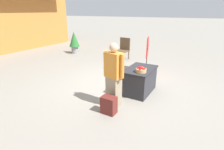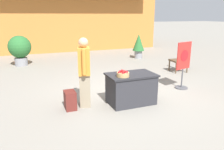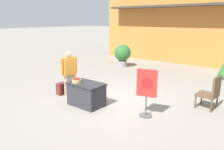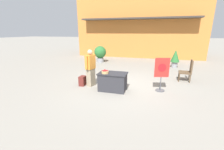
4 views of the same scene
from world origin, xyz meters
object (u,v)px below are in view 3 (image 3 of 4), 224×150
(patio_chair, at_px, (211,92))
(poster_board, at_px, (146,91))
(display_table, at_px, (86,94))
(backpack, at_px, (62,89))
(apple_basket, at_px, (77,80))
(person_visitor, at_px, (69,74))
(potted_plant_near_right, at_px, (123,54))

(patio_chair, bearing_deg, poster_board, 57.76)
(display_table, relative_size, poster_board, 0.84)
(backpack, relative_size, patio_chair, 0.41)
(backpack, bearing_deg, display_table, -7.11)
(apple_basket, bearing_deg, person_visitor, 153.82)
(apple_basket, xyz_separation_m, poster_board, (2.14, 0.58, -0.06))
(apple_basket, xyz_separation_m, potted_plant_near_right, (-2.22, 5.53, -0.06))
(person_visitor, bearing_deg, display_table, -0.00)
(poster_board, xyz_separation_m, patio_chair, (1.27, 1.64, -0.18))
(backpack, distance_m, patio_chair, 4.96)
(display_table, height_order, apple_basket, apple_basket)
(patio_chair, xyz_separation_m, potted_plant_near_right, (-5.63, 3.31, 0.18))
(poster_board, xyz_separation_m, potted_plant_near_right, (-4.37, 4.95, 0.00))
(potted_plant_near_right, bearing_deg, display_table, -65.18)
(apple_basket, bearing_deg, backpack, 165.06)
(potted_plant_near_right, bearing_deg, backpack, -78.48)
(apple_basket, height_order, person_visitor, person_visitor)
(person_visitor, height_order, potted_plant_near_right, person_visitor)
(display_table, distance_m, backpack, 1.45)
(apple_basket, xyz_separation_m, backpack, (-1.16, 0.31, -0.58))
(display_table, xyz_separation_m, person_visitor, (-1.07, 0.26, 0.44))
(poster_board, distance_m, patio_chair, 2.08)
(display_table, distance_m, apple_basket, 0.52)
(apple_basket, height_order, patio_chair, patio_chair)
(display_table, distance_m, patio_chair, 3.77)
(display_table, distance_m, person_visitor, 1.18)
(apple_basket, relative_size, patio_chair, 0.27)
(backpack, relative_size, potted_plant_near_right, 0.33)
(display_table, height_order, poster_board, poster_board)
(backpack, height_order, potted_plant_near_right, potted_plant_near_right)
(display_table, xyz_separation_m, potted_plant_near_right, (-2.50, 5.40, 0.37))
(apple_basket, distance_m, poster_board, 2.22)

